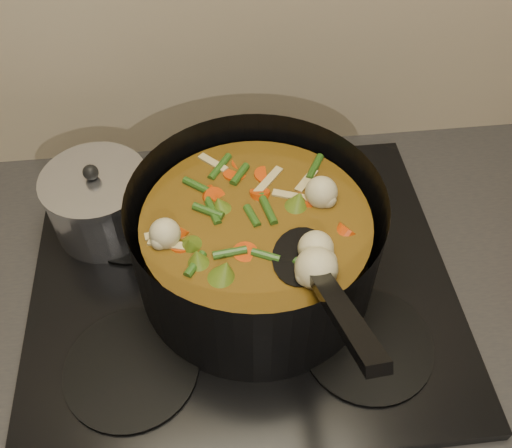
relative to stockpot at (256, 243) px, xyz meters
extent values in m
cube|color=brown|center=(-0.02, 0.00, -0.58)|extent=(2.60, 0.60, 0.86)
cube|color=black|center=(-0.02, 0.00, -0.12)|extent=(2.64, 0.64, 0.05)
cube|color=black|center=(-0.02, 0.00, -0.09)|extent=(0.62, 0.54, 0.02)
cylinder|color=black|center=(-0.18, -0.13, -0.08)|extent=(0.18, 0.18, 0.01)
cylinder|color=black|center=(0.14, -0.13, -0.08)|extent=(0.18, 0.18, 0.01)
cylinder|color=black|center=(-0.18, 0.13, -0.08)|extent=(0.18, 0.18, 0.01)
cylinder|color=black|center=(0.14, 0.13, -0.08)|extent=(0.18, 0.18, 0.01)
cylinder|color=black|center=(0.00, 0.00, 0.01)|extent=(0.38, 0.38, 0.17)
cylinder|color=black|center=(0.00, 0.00, -0.07)|extent=(0.34, 0.34, 0.01)
cylinder|color=brown|center=(0.00, 0.00, -0.01)|extent=(0.31, 0.31, 0.12)
cylinder|color=#E33B0A|center=(0.05, 0.00, 0.05)|extent=(0.03, 0.04, 0.03)
cylinder|color=#E33B0A|center=(0.05, 0.07, 0.05)|extent=(0.05, 0.04, 0.03)
cylinder|color=#E33B0A|center=(-0.04, 0.11, 0.05)|extent=(0.05, 0.05, 0.03)
cylinder|color=#E33B0A|center=(-0.06, 0.02, 0.05)|extent=(0.04, 0.04, 0.03)
cylinder|color=#E33B0A|center=(-0.08, -0.06, 0.05)|extent=(0.04, 0.04, 0.03)
cylinder|color=#E33B0A|center=(0.00, -0.05, 0.05)|extent=(0.05, 0.05, 0.03)
cylinder|color=#E33B0A|center=(0.07, -0.05, 0.05)|extent=(0.04, 0.04, 0.03)
cylinder|color=#E33B0A|center=(0.11, 0.04, 0.05)|extent=(0.04, 0.04, 0.03)
cylinder|color=#E33B0A|center=(0.02, 0.06, 0.05)|extent=(0.05, 0.05, 0.03)
cylinder|color=#E33B0A|center=(-0.06, 0.08, 0.05)|extent=(0.04, 0.05, 0.03)
cylinder|color=#E33B0A|center=(-0.05, 0.00, 0.05)|extent=(0.04, 0.03, 0.03)
sphere|color=beige|center=(0.07, 0.00, 0.06)|extent=(0.05, 0.05, 0.05)
sphere|color=beige|center=(-0.03, 0.07, 0.06)|extent=(0.05, 0.05, 0.05)
sphere|color=beige|center=(-0.05, -0.05, 0.06)|extent=(0.05, 0.05, 0.05)
sphere|color=beige|center=(0.06, -0.03, 0.06)|extent=(0.05, 0.05, 0.05)
cone|color=#556D1B|center=(0.02, -0.10, 0.06)|extent=(0.05, 0.05, 0.04)
cone|color=#556D1B|center=(0.09, 0.02, 0.06)|extent=(0.05, 0.05, 0.04)
cone|color=#556D1B|center=(-0.03, 0.09, 0.06)|extent=(0.05, 0.05, 0.04)
cone|color=#556D1B|center=(-0.09, -0.03, 0.06)|extent=(0.05, 0.05, 0.04)
cone|color=#556D1B|center=(0.04, -0.09, 0.06)|extent=(0.05, 0.05, 0.04)
cylinder|color=#2E5418|center=(0.03, 0.04, 0.05)|extent=(0.01, 0.05, 0.01)
cylinder|color=#2E5418|center=(-0.03, 0.12, 0.05)|extent=(0.04, 0.04, 0.01)
cylinder|color=#2E5418|center=(-0.09, 0.04, 0.05)|extent=(0.05, 0.02, 0.01)
cylinder|color=#2E5418|center=(-0.07, -0.03, 0.05)|extent=(0.03, 0.05, 0.01)
cylinder|color=#2E5418|center=(-0.01, -0.05, 0.05)|extent=(0.03, 0.05, 0.01)
cylinder|color=#2E5418|center=(0.07, -0.09, 0.05)|extent=(0.05, 0.02, 0.01)
cylinder|color=#2E5418|center=(0.10, 0.00, 0.05)|extent=(0.04, 0.04, 0.01)
cylinder|color=#2E5418|center=(0.05, 0.06, 0.05)|extent=(0.01, 0.05, 0.01)
cylinder|color=#2E5418|center=(-0.01, 0.05, 0.05)|extent=(0.04, 0.04, 0.01)
cylinder|color=#2E5418|center=(-0.10, 0.06, 0.05)|extent=(0.05, 0.02, 0.01)
cylinder|color=#2E5418|center=(-0.09, -0.04, 0.05)|extent=(0.03, 0.05, 0.01)
cylinder|color=#2E5418|center=(-0.02, -0.07, 0.05)|extent=(0.03, 0.05, 0.01)
cube|color=tan|center=(-0.08, 0.03, 0.05)|extent=(0.05, 0.01, 0.00)
cube|color=tan|center=(-0.04, -0.08, 0.05)|extent=(0.02, 0.05, 0.00)
cube|color=tan|center=(0.07, -0.05, 0.05)|extent=(0.05, 0.04, 0.00)
cube|color=tan|center=(0.06, 0.06, 0.05)|extent=(0.04, 0.04, 0.00)
cube|color=tan|center=(-0.05, 0.07, 0.05)|extent=(0.03, 0.05, 0.00)
cube|color=tan|center=(-0.08, -0.04, 0.05)|extent=(0.05, 0.02, 0.00)
ellipsoid|color=black|center=(0.05, -0.07, 0.05)|extent=(0.10, 0.11, 0.01)
cube|color=black|center=(0.07, -0.18, 0.11)|extent=(0.04, 0.20, 0.13)
cylinder|color=silver|center=(-0.23, 0.13, -0.03)|extent=(0.15, 0.15, 0.10)
cylinder|color=silver|center=(-0.23, 0.13, 0.02)|extent=(0.16, 0.16, 0.01)
sphere|color=black|center=(-0.23, 0.13, 0.04)|extent=(0.02, 0.02, 0.02)
camera|label=1|loc=(-0.05, -0.49, 0.62)|focal=40.00mm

